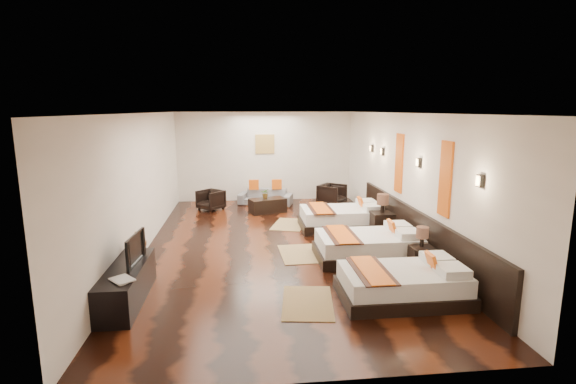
{
  "coord_description": "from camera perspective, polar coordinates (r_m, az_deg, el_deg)",
  "views": [
    {
      "loc": [
        -0.74,
        -8.82,
        2.87
      ],
      "look_at": [
        0.25,
        0.31,
        1.1
      ],
      "focal_mm": 26.75,
      "sensor_mm": 36.0,
      "label": 1
    }
  ],
  "objects": [
    {
      "name": "ceiling",
      "position": [
        8.85,
        -1.44,
        10.46
      ],
      "size": [
        5.5,
        9.5,
        0.01
      ],
      "primitive_type": "cube",
      "color": "white",
      "rests_on": "floor"
    },
    {
      "name": "gold_artwork",
      "position": [
        13.61,
        -3.09,
        6.4
      ],
      "size": [
        0.6,
        0.04,
        0.6
      ],
      "primitive_type": "cube",
      "color": "#AD873F",
      "rests_on": "back_wall"
    },
    {
      "name": "bed_far",
      "position": [
        10.61,
        7.26,
        -3.39
      ],
      "size": [
        2.01,
        1.27,
        0.77
      ],
      "color": "black",
      "rests_on": "floor"
    },
    {
      "name": "nightstand_b",
      "position": [
        10.12,
        12.37,
        -3.81
      ],
      "size": [
        0.49,
        0.49,
        0.98
      ],
      "color": "black",
      "rests_on": "floor"
    },
    {
      "name": "orange_panel_a",
      "position": [
        7.83,
        20.19,
        1.64
      ],
      "size": [
        0.04,
        0.4,
        1.3
      ],
      "primitive_type": "cube",
      "color": "#D86014",
      "rests_on": "right_wall"
    },
    {
      "name": "table_plant",
      "position": [
        12.12,
        -3.0,
        -0.18
      ],
      "size": [
        0.3,
        0.27,
        0.28
      ],
      "primitive_type": "imported",
      "rotation": [
        0.0,
        0.0,
        -0.25
      ],
      "color": "#225E1F",
      "rests_on": "coffee_table"
    },
    {
      "name": "sconce_near",
      "position": [
        6.84,
        24.13,
        1.37
      ],
      "size": [
        0.07,
        0.12,
        0.18
      ],
      "color": "black",
      "rests_on": "right_wall"
    },
    {
      "name": "armchair_left",
      "position": [
        12.6,
        -10.24,
        -1.05
      ],
      "size": [
        0.9,
        0.9,
        0.59
      ],
      "primitive_type": "imported",
      "rotation": [
        0.0,
        0.0,
        -0.76
      ],
      "color": "black",
      "rests_on": "floor"
    },
    {
      "name": "sconce_lounge",
      "position": [
        11.68,
        11.02,
        5.71
      ],
      "size": [
        0.07,
        0.12,
        0.18
      ],
      "color": "black",
      "rests_on": "right_wall"
    },
    {
      "name": "orange_panel_b",
      "position": [
        9.82,
        14.55,
        3.73
      ],
      "size": [
        0.04,
        0.4,
        1.3
      ],
      "primitive_type": "cube",
      "color": "#D86014",
      "rests_on": "right_wall"
    },
    {
      "name": "left_wall",
      "position": [
        9.16,
        -18.8,
        1.1
      ],
      "size": [
        0.01,
        9.5,
        2.8
      ],
      "primitive_type": "cube",
      "color": "silver",
      "rests_on": "floor"
    },
    {
      "name": "back_wall",
      "position": [
        13.67,
        -3.08,
        4.73
      ],
      "size": [
        5.5,
        0.01,
        2.8
      ],
      "primitive_type": "cube",
      "color": "silver",
      "rests_on": "floor"
    },
    {
      "name": "jute_mat_mid",
      "position": [
        8.74,
        1.52,
        -8.21
      ],
      "size": [
        0.79,
        1.23,
        0.01
      ],
      "primitive_type": "cube",
      "rotation": [
        0.0,
        0.0,
        0.04
      ],
      "color": "#95794C",
      "rests_on": "floor"
    },
    {
      "name": "jute_mat_near",
      "position": [
        6.69,
        2.61,
        -14.47
      ],
      "size": [
        0.91,
        1.29,
        0.01
      ],
      "primitive_type": "cube",
      "rotation": [
        0.0,
        0.0,
        -0.14
      ],
      "color": "#95794C",
      "rests_on": "floor"
    },
    {
      "name": "bed_near",
      "position": [
        6.94,
        15.12,
        -11.67
      ],
      "size": [
        1.9,
        1.2,
        0.73
      ],
      "color": "black",
      "rests_on": "floor"
    },
    {
      "name": "sconce_far",
      "position": [
        10.83,
        12.41,
        5.26
      ],
      "size": [
        0.07,
        0.12,
        0.18
      ],
      "color": "black",
      "rests_on": "right_wall"
    },
    {
      "name": "right_wall",
      "position": [
        9.6,
        15.2,
        1.72
      ],
      "size": [
        0.01,
        9.5,
        2.8
      ],
      "primitive_type": "cube",
      "color": "silver",
      "rests_on": "floor"
    },
    {
      "name": "sconce_mid",
      "position": [
        8.78,
        16.95,
        3.77
      ],
      "size": [
        0.07,
        0.12,
        0.18
      ],
      "color": "black",
      "rests_on": "right_wall"
    },
    {
      "name": "floor",
      "position": [
        9.3,
        -1.36,
        -7.06
      ],
      "size": [
        5.5,
        9.5,
        0.01
      ],
      "primitive_type": "cube",
      "color": "black",
      "rests_on": "ground"
    },
    {
      "name": "figurine",
      "position": [
        7.59,
        -19.47,
        -6.22
      ],
      "size": [
        0.34,
        0.34,
        0.33
      ],
      "primitive_type": "imported",
      "rotation": [
        0.0,
        0.0,
        0.07
      ],
      "color": "brown",
      "rests_on": "tv_console"
    },
    {
      "name": "sofa",
      "position": [
        13.15,
        -3.02,
        -0.65
      ],
      "size": [
        1.73,
        1.07,
        0.47
      ],
      "primitive_type": "imported",
      "rotation": [
        0.0,
        0.0,
        -0.29
      ],
      "color": "slate",
      "rests_on": "floor"
    },
    {
      "name": "bed_mid",
      "position": [
        8.55,
        10.73,
        -7.04
      ],
      "size": [
        2.0,
        1.26,
        0.76
      ],
      "color": "black",
      "rests_on": "floor"
    },
    {
      "name": "jute_mat_far",
      "position": [
        10.89,
        0.15,
        -4.33
      ],
      "size": [
        1.08,
        1.37,
        0.01
      ],
      "primitive_type": "cube",
      "rotation": [
        0.0,
        0.0,
        -0.31
      ],
      "color": "#95794C",
      "rests_on": "floor"
    },
    {
      "name": "nightstand_a",
      "position": [
        8.17,
        17.26,
        -8.04
      ],
      "size": [
        0.41,
        0.41,
        0.81
      ],
      "color": "black",
      "rests_on": "floor"
    },
    {
      "name": "tv",
      "position": [
        7.0,
        -20.21,
        -7.12
      ],
      "size": [
        0.17,
        0.82,
        0.47
      ],
      "primitive_type": "imported",
      "rotation": [
        0.0,
        0.0,
        1.49
      ],
      "color": "black",
      "rests_on": "tv_console"
    },
    {
      "name": "headboard_panel",
      "position": [
        9.06,
        16.49,
        -5.05
      ],
      "size": [
        0.08,
        6.6,
        0.9
      ],
      "primitive_type": "cube",
      "color": "black",
      "rests_on": "floor"
    },
    {
      "name": "coffee_table",
      "position": [
        12.14,
        -2.73,
        -1.8
      ],
      "size": [
        1.11,
        0.8,
        0.4
      ],
      "primitive_type": "cube",
      "rotation": [
        0.0,
        0.0,
        0.34
      ],
      "color": "black",
      "rests_on": "floor"
    },
    {
      "name": "armchair_right",
      "position": [
        13.05,
        5.87,
        -0.38
      ],
      "size": [
        1.0,
        0.99,
        0.65
      ],
      "primitive_type": "imported",
      "rotation": [
        0.0,
        0.0,
        0.9
      ],
      "color": "black",
      "rests_on": "floor"
    },
    {
      "name": "tv_console",
      "position": [
        7.06,
        -20.61,
        -11.4
      ],
      "size": [
        0.5,
        1.8,
        0.55
      ],
      "primitive_type": "cube",
      "color": "black",
      "rests_on": "floor"
    },
    {
      "name": "book",
      "position": [
        6.39,
        -22.17,
        -11.08
      ],
      "size": [
        0.4,
        0.41,
        0.03
      ],
      "primitive_type": "imported",
      "rotation": [
        0.0,
        0.0,
        0.72
      ],
      "color": "black",
      "rests_on": "tv_console"
    }
  ]
}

